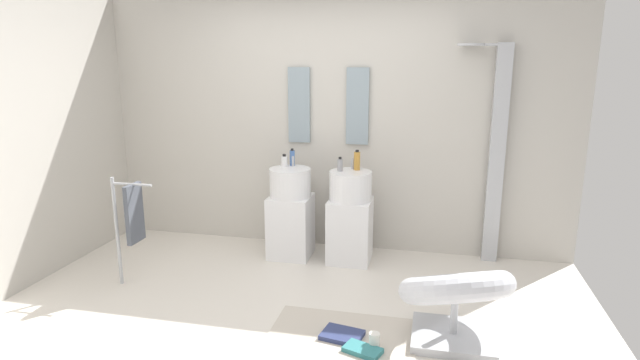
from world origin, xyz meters
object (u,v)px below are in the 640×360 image
(soap_bottle_amber, at_px, (357,161))
(towel_rack, at_px, (131,215))
(pedestal_sink_right, at_px, (350,217))
(soap_bottle_grey, at_px, (340,165))
(pedestal_sink_left, at_px, (291,213))
(magazine_navy, at_px, (342,335))
(soap_bottle_blue, at_px, (292,158))
(magazine_teal, at_px, (363,350))
(coffee_mug, at_px, (374,340))
(shower_column, at_px, (495,150))
(lounge_chair, at_px, (455,294))
(soap_bottle_white, at_px, (284,161))

(soap_bottle_amber, bearing_deg, towel_rack, -149.37)
(pedestal_sink_right, bearing_deg, soap_bottle_grey, -177.03)
(towel_rack, height_order, soap_bottle_amber, soap_bottle_amber)
(pedestal_sink_left, xyz_separation_m, magazine_navy, (0.77, -1.42, -0.42))
(soap_bottle_amber, bearing_deg, soap_bottle_blue, 174.93)
(pedestal_sink_right, height_order, soap_bottle_grey, soap_bottle_grey)
(magazine_teal, distance_m, coffee_mug, 0.11)
(towel_rack, height_order, magazine_teal, towel_rack)
(pedestal_sink_left, bearing_deg, shower_column, 9.31)
(soap_bottle_blue, bearing_deg, shower_column, 5.11)
(coffee_mug, distance_m, soap_bottle_amber, 1.87)
(pedestal_sink_left, bearing_deg, soap_bottle_blue, 96.43)
(lounge_chair, height_order, coffee_mug, lounge_chair)
(pedestal_sink_left, distance_m, soap_bottle_grey, 0.70)
(lounge_chair, relative_size, soap_bottle_white, 8.32)
(pedestal_sink_right, relative_size, soap_bottle_white, 7.91)
(magazine_teal, distance_m, soap_bottle_blue, 2.18)
(shower_column, relative_size, magazine_navy, 7.35)
(coffee_mug, bearing_deg, magazine_teal, -132.55)
(pedestal_sink_left, xyz_separation_m, shower_column, (1.89, 0.31, 0.64))
(soap_bottle_amber, bearing_deg, magazine_navy, -84.73)
(magazine_navy, bearing_deg, pedestal_sink_left, 129.14)
(lounge_chair, height_order, towel_rack, towel_rack)
(pedestal_sink_right, xyz_separation_m, soap_bottle_white, (-0.66, 0.07, 0.50))
(pedestal_sink_right, height_order, soap_bottle_amber, soap_bottle_amber)
(pedestal_sink_right, bearing_deg, shower_column, 13.38)
(soap_bottle_grey, bearing_deg, magazine_teal, -73.96)
(pedestal_sink_right, bearing_deg, pedestal_sink_left, 180.00)
(pedestal_sink_left, height_order, towel_rack, pedestal_sink_left)
(coffee_mug, bearing_deg, soap_bottle_blue, 121.89)
(coffee_mug, bearing_deg, shower_column, 63.96)
(pedestal_sink_left, distance_m, pedestal_sink_right, 0.59)
(soap_bottle_amber, bearing_deg, pedestal_sink_left, -172.63)
(soap_bottle_white, xyz_separation_m, soap_bottle_grey, (0.56, -0.07, 0.01))
(towel_rack, xyz_separation_m, magazine_teal, (2.05, -0.63, -0.60))
(soap_bottle_white, distance_m, soap_bottle_amber, 0.71)
(pedestal_sink_left, bearing_deg, soap_bottle_amber, 7.37)
(pedestal_sink_right, xyz_separation_m, towel_rack, (-1.70, -0.95, 0.19))
(soap_bottle_white, bearing_deg, lounge_chair, -40.02)
(soap_bottle_white, relative_size, soap_bottle_grey, 0.92)
(lounge_chair, distance_m, soap_bottle_amber, 1.74)
(pedestal_sink_left, bearing_deg, coffee_mug, -56.19)
(magazine_teal, bearing_deg, magazine_navy, 156.38)
(magazine_navy, bearing_deg, coffee_mug, -9.06)
(pedestal_sink_right, distance_m, magazine_navy, 1.49)
(soap_bottle_amber, xyz_separation_m, soap_bottle_grey, (-0.15, -0.09, -0.03))
(pedestal_sink_right, xyz_separation_m, lounge_chair, (0.94, -1.28, -0.09))
(soap_bottle_grey, bearing_deg, soap_bottle_blue, 163.93)
(shower_column, relative_size, soap_bottle_white, 16.49)
(pedestal_sink_left, relative_size, lounge_chair, 0.95)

